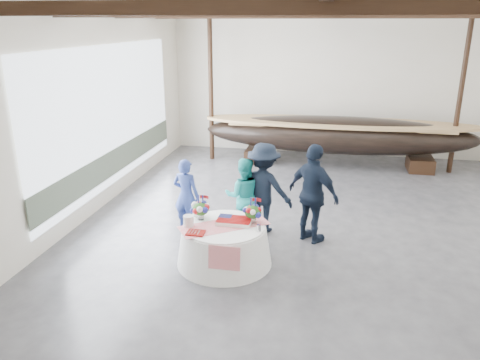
# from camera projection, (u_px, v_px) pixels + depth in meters

# --- Properties ---
(floor) EXTENTS (10.00, 12.00, 0.01)m
(floor) POSITION_uv_depth(u_px,v_px,m) (319.00, 228.00, 9.78)
(floor) COLOR #3D3D42
(floor) RESTS_ON ground
(wall_back) EXTENTS (10.00, 0.02, 4.50)m
(wall_back) POSITION_uv_depth(u_px,v_px,m) (330.00, 83.00, 14.62)
(wall_back) COLOR silver
(wall_back) RESTS_ON ground
(wall_front) EXTENTS (10.00, 0.02, 4.50)m
(wall_front) POSITION_uv_depth(u_px,v_px,m) (302.00, 283.00, 3.49)
(wall_front) COLOR silver
(wall_front) RESTS_ON ground
(wall_left) EXTENTS (0.02, 12.00, 4.50)m
(wall_left) POSITION_uv_depth(u_px,v_px,m) (88.00, 112.00, 9.99)
(wall_left) COLOR silver
(wall_left) RESTS_ON ground
(pavilion_structure) EXTENTS (9.80, 11.76, 4.50)m
(pavilion_structure) POSITION_uv_depth(u_px,v_px,m) (331.00, 26.00, 9.23)
(pavilion_structure) COLOR black
(pavilion_structure) RESTS_ON ground
(open_bay) EXTENTS (0.03, 7.00, 3.20)m
(open_bay) POSITION_uv_depth(u_px,v_px,m) (113.00, 123.00, 11.04)
(open_bay) COLOR silver
(open_bay) RESTS_ON ground
(longboat_display) EXTENTS (7.92, 1.58, 1.48)m
(longboat_display) POSITION_uv_depth(u_px,v_px,m) (338.00, 135.00, 13.68)
(longboat_display) COLOR black
(longboat_display) RESTS_ON ground
(banquet_table) EXTENTS (1.68, 1.68, 0.73)m
(banquet_table) POSITION_uv_depth(u_px,v_px,m) (224.00, 244.00, 8.26)
(banquet_table) COLOR white
(banquet_table) RESTS_ON ground
(tabletop_items) EXTENTS (1.59, 1.35, 0.40)m
(tabletop_items) POSITION_uv_depth(u_px,v_px,m) (223.00, 214.00, 8.24)
(tabletop_items) COLOR red
(tabletop_items) RESTS_ON banquet_table
(guest_woman_blue) EXTENTS (0.61, 0.45, 1.52)m
(guest_woman_blue) POSITION_uv_depth(u_px,v_px,m) (186.00, 195.00, 9.45)
(guest_woman_blue) COLOR navy
(guest_woman_blue) RESTS_ON ground
(guest_woman_teal) EXTENTS (0.84, 0.70, 1.57)m
(guest_woman_teal) POSITION_uv_depth(u_px,v_px,m) (244.00, 196.00, 9.36)
(guest_woman_teal) COLOR teal
(guest_woman_teal) RESTS_ON ground
(guest_man_left) EXTENTS (1.33, 0.96, 1.85)m
(guest_man_left) POSITION_uv_depth(u_px,v_px,m) (264.00, 188.00, 9.37)
(guest_man_left) COLOR black
(guest_man_left) RESTS_ON ground
(guest_man_right) EXTENTS (1.21, 1.05, 1.95)m
(guest_man_right) POSITION_uv_depth(u_px,v_px,m) (313.00, 194.00, 8.90)
(guest_man_right) COLOR black
(guest_man_right) RESTS_ON ground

